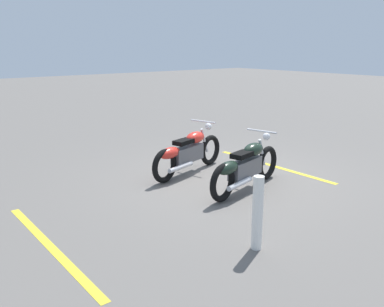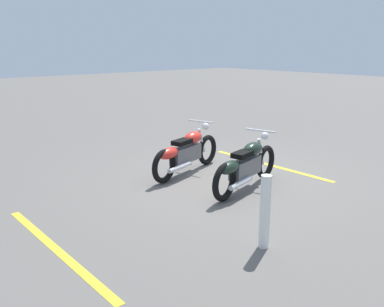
# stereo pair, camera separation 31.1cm
# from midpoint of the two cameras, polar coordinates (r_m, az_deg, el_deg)

# --- Properties ---
(ground_plane) EXTENTS (60.00, 60.00, 0.00)m
(ground_plane) POSITION_cam_midpoint_polar(r_m,az_deg,el_deg) (8.39, 5.92, -3.33)
(ground_plane) COLOR #66605B
(motorcycle_bright_foreground) EXTENTS (2.18, 0.81, 1.04)m
(motorcycle_bright_foreground) POSITION_cam_midpoint_polar(r_m,az_deg,el_deg) (8.47, 0.41, 0.20)
(motorcycle_bright_foreground) COLOR black
(motorcycle_bright_foreground) RESTS_ON ground
(motorcycle_dark_foreground) EXTENTS (2.20, 0.78, 1.04)m
(motorcycle_dark_foreground) POSITION_cam_midpoint_polar(r_m,az_deg,el_deg) (7.57, 8.54, -1.73)
(motorcycle_dark_foreground) COLOR black
(motorcycle_dark_foreground) RESTS_ON ground
(bollard_post) EXTENTS (0.14, 0.14, 1.00)m
(bollard_post) POSITION_cam_midpoint_polar(r_m,az_deg,el_deg) (5.44, 10.67, -8.11)
(bollard_post) COLOR white
(bollard_post) RESTS_ON ground
(parking_stripe_near) EXTENTS (0.12, 3.20, 0.01)m
(parking_stripe_near) POSITION_cam_midpoint_polar(r_m,az_deg,el_deg) (9.33, 12.05, -1.68)
(parking_stripe_near) COLOR yellow
(parking_stripe_near) RESTS_ON ground
(parking_stripe_mid) EXTENTS (0.12, 3.20, 0.01)m
(parking_stripe_mid) POSITION_cam_midpoint_polar(r_m,az_deg,el_deg) (5.86, -17.53, -12.15)
(parking_stripe_mid) COLOR yellow
(parking_stripe_mid) RESTS_ON ground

